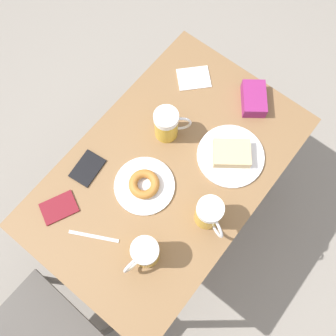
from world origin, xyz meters
The scene contains 12 objects.
ground_plane centered at (0.00, 0.00, 0.00)m, with size 8.00×8.00×0.00m, color gray.
table centered at (0.00, 0.00, 0.68)m, with size 0.69×1.09×0.74m.
plate_with_cake centered at (-0.15, -0.19, 0.76)m, with size 0.26×0.26×0.05m.
plate_with_donut centered at (0.03, 0.10, 0.76)m, with size 0.23×0.23×0.04m.
beer_mug_left centered at (-0.14, 0.30, 0.82)m, with size 0.09×0.14×0.14m.
beer_mug_center centered at (-0.22, 0.06, 0.82)m, with size 0.13×0.09×0.14m.
beer_mug_right centered at (0.10, -0.12, 0.82)m, with size 0.12×0.11×0.14m.
napkin_folded centered at (0.17, -0.38, 0.75)m, with size 0.16×0.17×0.00m.
fork centered at (0.05, 0.36, 0.75)m, with size 0.17×0.10×0.00m.
passport_near_edge centered at (0.24, 0.19, 0.75)m, with size 0.10×0.14×0.01m.
passport_far_edge centered at (0.22, 0.36, 0.75)m, with size 0.13×0.15×0.01m.
blue_pouch centered at (-0.09, -0.44, 0.77)m, with size 0.16×0.17×0.05m.
Camera 1 is at (-0.29, 0.36, 2.08)m, focal length 40.00 mm.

